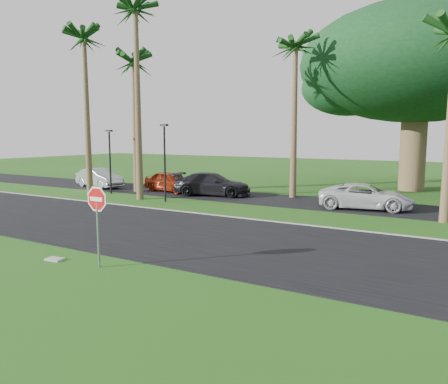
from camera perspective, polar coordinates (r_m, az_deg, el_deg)
name	(u,v)px	position (r m, az deg, el deg)	size (l,w,h in m)	color
ground	(151,244)	(16.43, -9.53, -6.72)	(120.00, 120.00, 0.00)	#275214
road	(183,233)	(17.95, -5.41, -5.40)	(120.00, 8.00, 0.02)	black
parking_strip	(283,200)	(27.01, 7.78, -1.10)	(120.00, 5.00, 0.02)	black
curb	(232,217)	(21.29, 1.01, -3.28)	(120.00, 0.12, 0.06)	gray
stop_sign_near	(97,210)	(13.60, -16.23, -2.24)	(1.05, 0.07, 2.62)	gray
palm_left_far	(84,42)	(32.07, -17.81, 18.15)	(5.00, 5.00, 11.50)	brown
palm_left_mid	(134,66)	(31.48, -11.72, 15.86)	(5.00, 5.00, 10.00)	brown
palm_left_near	(136,15)	(28.50, -11.48, 21.75)	(5.00, 5.00, 12.50)	brown
palm_center	(296,50)	(28.58, 9.34, 17.78)	(5.00, 5.00, 10.50)	brown
canopy_tree	(418,64)	(34.77, 23.99, 15.02)	(16.50, 16.50, 13.12)	brown
streetlight_left	(110,157)	(30.77, -14.68, 4.42)	(0.45, 0.25, 4.34)	black
streetlight_right	(165,158)	(26.35, -7.76, 4.46)	(0.45, 0.25, 4.64)	black
car_silver	(99,178)	(34.62, -15.96, 1.74)	(1.52, 4.37, 1.44)	#B7B9BF
car_red	(171,182)	(31.00, -6.97, 1.34)	(1.70, 4.23, 1.44)	maroon
car_dark	(212,184)	(28.93, -1.55, 1.00)	(2.08, 5.13, 1.49)	black
car_minivan	(366,197)	(24.82, 18.01, -0.58)	(2.27, 4.92, 1.37)	silver
utility_slab	(55,259)	(15.20, -21.24, -8.18)	(0.55, 0.35, 0.06)	#A3A39B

